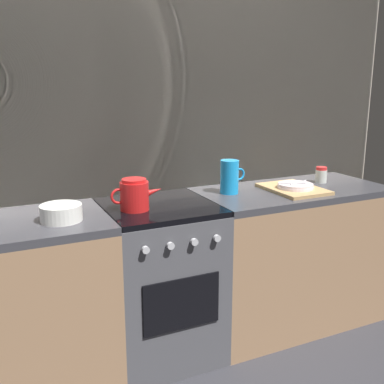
% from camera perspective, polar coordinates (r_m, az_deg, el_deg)
% --- Properties ---
extents(ground_plane, '(8.00, 8.00, 0.00)m').
position_cam_1_polar(ground_plane, '(2.86, -3.84, -19.22)').
color(ground_plane, '#2D2D33').
extents(back_wall, '(3.60, 0.05, 2.40)m').
position_cam_1_polar(back_wall, '(2.73, -6.75, 6.15)').
color(back_wall, '#A39989').
rests_on(back_wall, ground_plane).
extents(stove_unit, '(0.60, 0.63, 0.90)m').
position_cam_1_polar(stove_unit, '(2.65, -3.99, -11.04)').
color(stove_unit, '#4C4C51').
rests_on(stove_unit, ground_plane).
extents(counter_right, '(1.20, 0.60, 0.90)m').
position_cam_1_polar(counter_right, '(3.06, 12.06, -7.78)').
color(counter_right, '#997251').
rests_on(counter_right, ground_plane).
extents(kettle, '(0.28, 0.15, 0.17)m').
position_cam_1_polar(kettle, '(2.38, -7.19, -0.35)').
color(kettle, red).
rests_on(kettle, stove_unit).
extents(mixing_bowl, '(0.20, 0.20, 0.08)m').
position_cam_1_polar(mixing_bowl, '(2.28, -16.05, -2.51)').
color(mixing_bowl, silver).
rests_on(mixing_bowl, counter_left).
extents(pitcher, '(0.16, 0.11, 0.20)m').
position_cam_1_polar(pitcher, '(2.72, 4.74, 1.91)').
color(pitcher, '#198CD8').
rests_on(pitcher, counter_right).
extents(dish_pile, '(0.30, 0.40, 0.06)m').
position_cam_1_polar(dish_pile, '(2.86, 12.64, 0.52)').
color(dish_pile, tan).
rests_on(dish_pile, counter_right).
extents(spice_jar, '(0.08, 0.08, 0.10)m').
position_cam_1_polar(spice_jar, '(3.13, 15.84, 2.07)').
color(spice_jar, silver).
rests_on(spice_jar, counter_right).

